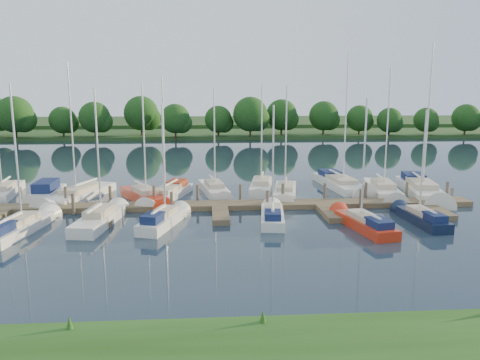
{
  "coord_description": "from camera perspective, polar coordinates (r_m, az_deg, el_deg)",
  "views": [
    {
      "loc": [
        -0.84,
        -27.51,
        8.95
      ],
      "look_at": [
        1.61,
        8.0,
        2.2
      ],
      "focal_mm": 35.0,
      "sensor_mm": 36.0,
      "label": 1
    }
  ],
  "objects": [
    {
      "name": "ground",
      "position": [
        28.94,
        -2.1,
        -7.28
      ],
      "size": [
        260.0,
        260.0,
        0.0
      ],
      "primitive_type": "plane",
      "color": "#17212E",
      "rests_on": "ground"
    },
    {
      "name": "dock",
      "position": [
        35.91,
        -2.49,
        -3.38
      ],
      "size": [
        40.0,
        6.0,
        0.4
      ],
      "color": "brown",
      "rests_on": "ground"
    },
    {
      "name": "mooring_pilings",
      "position": [
        36.91,
        -2.54,
        -2.35
      ],
      "size": [
        38.24,
        2.84,
        2.0
      ],
      "color": "#473D33",
      "rests_on": "ground"
    },
    {
      "name": "far_shore",
      "position": [
        102.87,
        -3.47,
        5.89
      ],
      "size": [
        180.0,
        30.0,
        0.6
      ],
      "primitive_type": "cube",
      "color": "#203C17",
      "rests_on": "ground"
    },
    {
      "name": "distant_hill",
      "position": [
        127.78,
        -3.58,
        7.01
      ],
      "size": [
        220.0,
        40.0,
        1.4
      ],
      "primitive_type": "cube",
      "color": "#2A4C21",
      "rests_on": "ground"
    },
    {
      "name": "treeline",
      "position": [
        89.45,
        -3.15,
        7.65
      ],
      "size": [
        145.85,
        9.54,
        8.27
      ],
      "color": "#38281C",
      "rests_on": "ground"
    },
    {
      "name": "sailboat_n_0",
      "position": [
        45.35,
        -26.87,
        -1.46
      ],
      "size": [
        2.9,
        8.16,
        10.37
      ],
      "rotation": [
        0.0,
        0.0,
        3.29
      ],
      "color": "silver",
      "rests_on": "ground"
    },
    {
      "name": "motorboat",
      "position": [
        42.96,
        -22.6,
        -1.62
      ],
      "size": [
        2.09,
        6.63,
        1.85
      ],
      "rotation": [
        0.0,
        0.0,
        3.18
      ],
      "color": "silver",
      "rests_on": "ground"
    },
    {
      "name": "sailboat_n_2",
      "position": [
        41.61,
        -19.15,
        -1.9
      ],
      "size": [
        4.56,
        9.2,
        11.62
      ],
      "rotation": [
        0.0,
        0.0,
        2.82
      ],
      "color": "silver",
      "rests_on": "ground"
    },
    {
      "name": "sailboat_n_3",
      "position": [
        39.47,
        -11.49,
        -2.17
      ],
      "size": [
        4.82,
        7.46,
        10.03
      ],
      "rotation": [
        0.0,
        0.0,
        3.63
      ],
      "color": "red",
      "rests_on": "ground"
    },
    {
      "name": "sailboat_n_4",
      "position": [
        40.02,
        -8.85,
        -1.85
      ],
      "size": [
        3.91,
        8.24,
        10.46
      ],
      "rotation": [
        0.0,
        0.0,
        2.84
      ],
      "color": "silver",
      "rests_on": "ground"
    },
    {
      "name": "sailboat_n_5",
      "position": [
        41.64,
        -3.13,
        -1.3
      ],
      "size": [
        2.87,
        7.59,
        9.67
      ],
      "rotation": [
        0.0,
        0.0,
        3.32
      ],
      "color": "silver",
      "rests_on": "ground"
    },
    {
      "name": "sailboat_n_6",
      "position": [
        42.73,
        2.62,
        -0.98
      ],
      "size": [
        2.94,
        7.88,
        10.08
      ],
      "rotation": [
        0.0,
        0.0,
        2.97
      ],
      "color": "silver",
      "rests_on": "ground"
    },
    {
      "name": "sailboat_n_7",
      "position": [
        40.81,
        5.51,
        -1.59
      ],
      "size": [
        3.05,
        7.79,
        9.84
      ],
      "rotation": [
        0.0,
        0.0,
        2.95
      ],
      "color": "silver",
      "rests_on": "ground"
    },
    {
      "name": "sailboat_n_8",
      "position": [
        44.95,
        12.24,
        -0.58
      ],
      "size": [
        3.33,
        10.24,
        12.74
      ],
      "rotation": [
        0.0,
        0.0,
        3.25
      ],
      "color": "silver",
      "rests_on": "ground"
    },
    {
      "name": "sailboat_n_9",
      "position": [
        43.04,
        17.02,
        -1.36
      ],
      "size": [
        3.15,
        8.94,
        11.33
      ],
      "rotation": [
        0.0,
        0.0,
        3.0
      ],
      "color": "silver",
      "rests_on": "ground"
    },
    {
      "name": "sailboat_n_10",
      "position": [
        44.25,
        21.21,
        -1.22
      ],
      "size": [
        4.14,
        10.72,
        13.4
      ],
      "rotation": [
        0.0,
        0.0,
        2.95
      ],
      "color": "silver",
      "rests_on": "ground"
    },
    {
      "name": "sailboat_s_0",
      "position": [
        33.38,
        -25.33,
        -5.3
      ],
      "size": [
        2.79,
        7.78,
        9.86
      ],
      "rotation": [
        0.0,
        0.0,
        -0.15
      ],
      "color": "silver",
      "rests_on": "ground"
    },
    {
      "name": "sailboat_s_1",
      "position": [
        33.41,
        -16.69,
        -4.75
      ],
      "size": [
        2.61,
        7.46,
        9.67
      ],
      "rotation": [
        0.0,
        0.0,
        -0.14
      ],
      "color": "silver",
      "rests_on": "ground"
    },
    {
      "name": "sailboat_s_2",
      "position": [
        32.23,
        -9.36,
        -4.92
      ],
      "size": [
        3.06,
        6.53,
        8.56
      ],
      "rotation": [
        0.0,
        0.0,
        -0.29
      ],
      "color": "silver",
      "rests_on": "ground"
    },
    {
      "name": "sailboat_s_3",
      "position": [
        33.04,
        3.96,
        -4.44
      ],
      "size": [
        2.2,
        6.54,
        8.39
      ],
      "rotation": [
        0.0,
        0.0,
        -0.12
      ],
      "color": "silver",
      "rests_on": "ground"
    },
    {
      "name": "sailboat_s_4",
      "position": [
        32.17,
        14.86,
        -5.19
      ],
      "size": [
        2.67,
        6.96,
        8.88
      ],
      "rotation": [
        0.0,
        0.0,
        0.18
      ],
      "color": "red",
      "rests_on": "ground"
    },
    {
      "name": "sailboat_s_5",
      "position": [
        34.72,
        21.26,
        -4.4
      ],
      "size": [
        1.76,
        6.24,
        8.1
      ],
      "rotation": [
        0.0,
        0.0,
        0.05
      ],
      "color": "black",
      "rests_on": "ground"
    }
  ]
}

